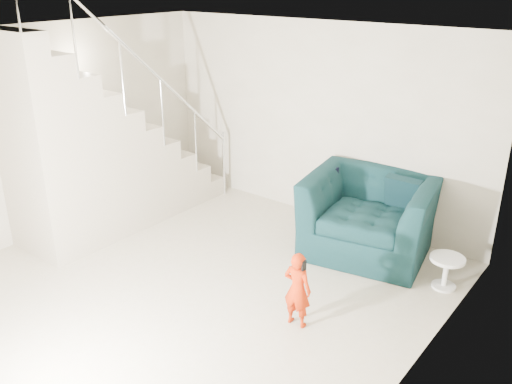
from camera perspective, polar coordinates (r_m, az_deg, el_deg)
floor at (r=6.09m, az=-8.22°, el=-10.50°), size 5.50×5.50×0.00m
ceiling at (r=5.17m, az=-9.90°, el=15.60°), size 5.50×5.50×0.00m
back_wall at (r=7.53m, az=6.42°, el=7.32°), size 5.00×0.00×5.00m
left_wall at (r=7.44m, az=-22.46°, el=5.56°), size 0.00×5.50×5.50m
right_wall at (r=4.17m, az=15.61°, el=-6.06°), size 0.00×5.50×5.50m
armchair at (r=6.80m, az=11.84°, el=-2.42°), size 1.72×1.57×0.98m
toddler at (r=5.37m, az=4.38°, el=-10.18°), size 0.31×0.21×0.80m
side_table at (r=6.36m, az=19.40°, el=-7.48°), size 0.38×0.38×0.38m
staircase at (r=7.42m, az=-16.41°, el=3.06°), size 1.02×3.03×3.62m
cushion at (r=6.89m, az=15.27°, el=-0.17°), size 0.45×0.21×0.44m
throw at (r=6.94m, az=7.21°, el=-0.48°), size 0.06×0.57×0.64m
phone at (r=5.17m, az=5.06°, el=-7.74°), size 0.03×0.05×0.10m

